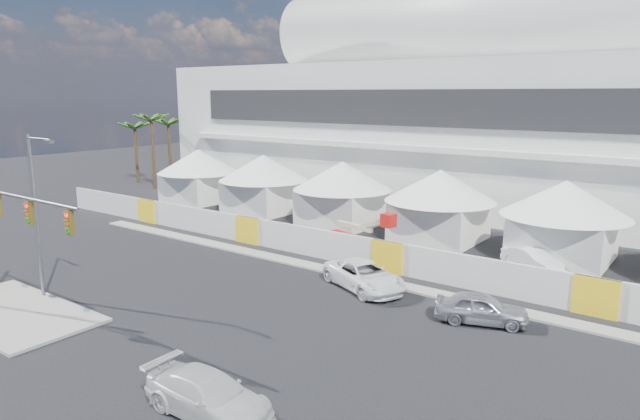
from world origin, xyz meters
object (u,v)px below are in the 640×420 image
Objects in this scene: pickup_near at (208,395)px; boom_lift at (351,237)px; sedan_silver at (481,308)px; streetlight_median at (37,205)px; pickup_curb at (364,276)px; lot_car_a at (532,259)px.

boom_lift is at bearing 19.35° from pickup_near.
pickup_near is 22.57m from boom_lift.
sedan_silver is 0.86× the size of pickup_near.
boom_lift is (7.85, 18.47, -4.35)m from streetlight_median.
pickup_curb reaches higher than sedan_silver.
boom_lift is (-5.34, 6.72, 0.07)m from pickup_curb.
lot_car_a is (6.69, 9.38, -0.09)m from pickup_curb.
lot_car_a is (4.06, 23.77, -0.05)m from pickup_near.
pickup_near is at bearing -160.34° from lot_car_a.
streetlight_median is at bearing 166.08° from lot_car_a.
sedan_silver is at bearing 28.12° from streetlight_median.
pickup_curb is 1.34× the size of lot_car_a.
lot_car_a is at bearing 25.24° from boom_lift.
boom_lift reaches higher than lot_car_a.
sedan_silver is 14.33m from pickup_near.
sedan_silver is at bearing -18.11° from boom_lift.
boom_lift reaches higher than sedan_silver.
streetlight_median is 20.54m from boom_lift.
lot_car_a is 29.37m from streetlight_median.
pickup_near is at bearing -56.51° from boom_lift.
pickup_curb is 0.88× the size of boom_lift.
pickup_curb is 1.11× the size of pickup_near.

